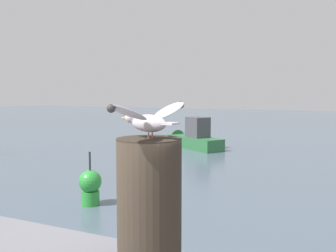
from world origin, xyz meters
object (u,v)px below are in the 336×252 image
Objects in this scene: mooring_post at (149,208)px; boat_green at (190,138)px; channel_buoy at (90,186)px; seagull at (148,118)px.

mooring_post is 17.11m from boat_green.
channel_buoy is at bearing 129.86° from mooring_post.
boat_green reaches higher than channel_buoy.
seagull is 7.59m from channel_buoy.
boat_green is 10.39m from channel_buoy.
boat_green is (-6.22, 15.86, -2.15)m from seagull.
seagull reaches higher than boat_green.
mooring_post is 1.17× the size of seagull.
seagull is 17.17m from boat_green.
seagull is (-0.00, 0.00, 0.52)m from mooring_post.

